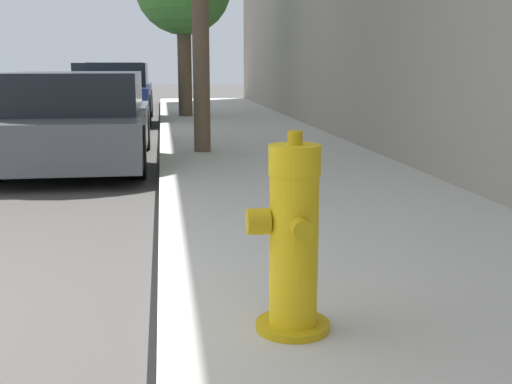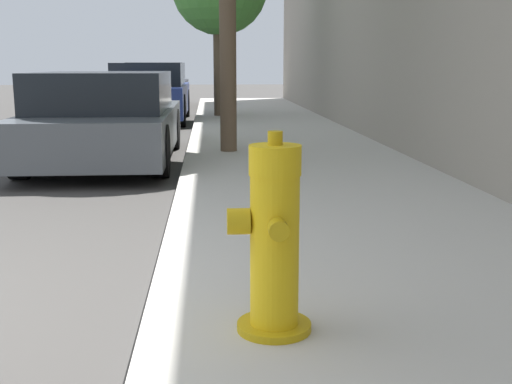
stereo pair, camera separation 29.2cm
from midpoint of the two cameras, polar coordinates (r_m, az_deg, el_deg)
The scene contains 5 objects.
sidewalk_slab at distance 3.65m, azimuth 17.19°, elevation -9.75°, with size 2.98×40.00×0.14m.
fire_hydrant at distance 2.90m, azimuth 4.46°, elevation -4.45°, with size 0.39×0.39×0.92m.
parked_car_near at distance 9.09m, azimuth -12.27°, elevation 6.39°, with size 1.86×4.33×1.24m.
parked_car_mid at distance 15.44m, azimuth -8.79°, elevation 8.68°, with size 1.70×4.43×1.37m.
parked_car_far at distance 20.85m, azimuth -8.35°, elevation 9.35°, with size 1.87×4.00×1.39m.
Camera 2 is at (2.11, -3.18, 1.35)m, focal length 45.00 mm.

